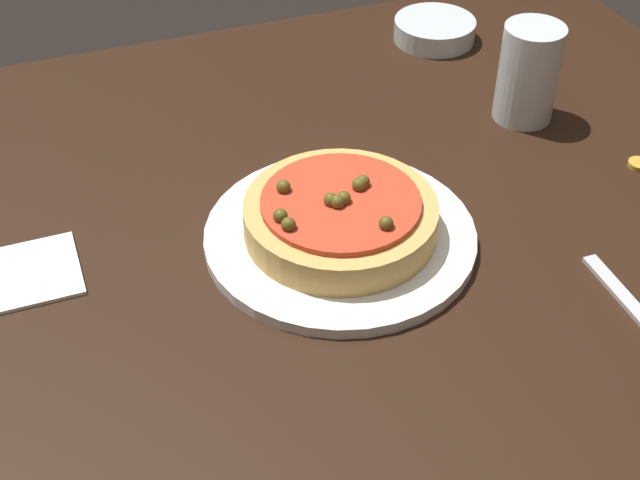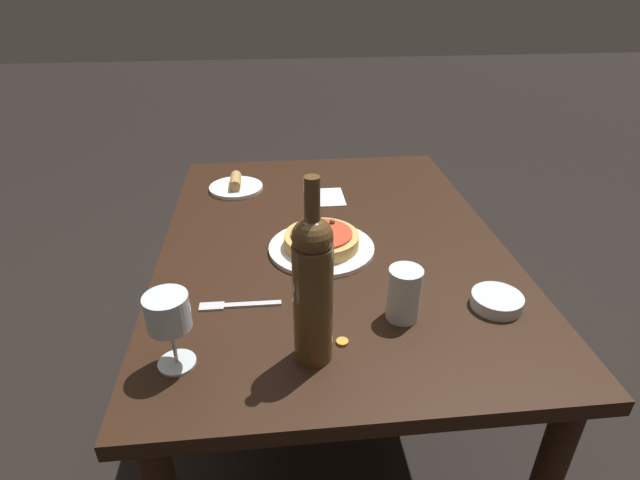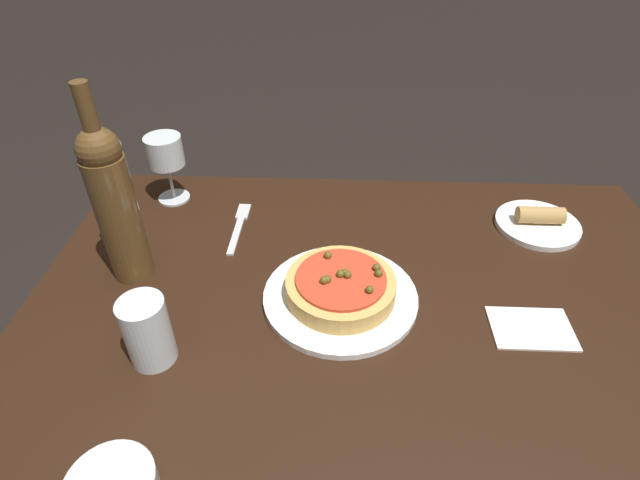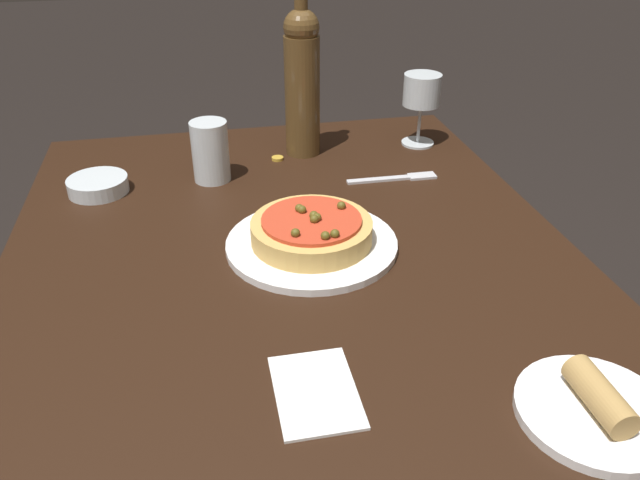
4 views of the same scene
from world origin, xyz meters
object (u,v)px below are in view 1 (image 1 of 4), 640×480
dinner_plate (340,236)px  pizza (340,216)px  side_bowl (435,30)px  bottle_cap (639,164)px  dining_table (282,299)px  water_cup (528,73)px

dinner_plate → pizza: (0.00, 0.00, 0.03)m
side_bowl → bottle_cap: 0.35m
side_bowl → bottle_cap: side_bowl is taller
dining_table → bottle_cap: 0.42m
dinner_plate → bottle_cap: dinner_plate is taller
side_bowl → water_cup: bearing=93.7°
bottle_cap → dinner_plate: bearing=0.5°
pizza → water_cup: bearing=-154.2°
dinner_plate → water_cup: 0.32m
dining_table → side_bowl: 0.46m
water_cup → side_bowl: size_ratio=1.06×
water_cup → dining_table: bearing=17.3°
side_bowl → dinner_plate: bearing=51.9°
dinner_plate → pizza: bearing=19.1°
dining_table → water_cup: (-0.34, -0.11, 0.15)m
pizza → water_cup: 0.32m
water_cup → side_bowl: water_cup is taller
dining_table → bottle_cap: bottle_cap is taller
dining_table → bottle_cap: size_ratio=50.33×
dinner_plate → pizza: pizza is taller
dining_table → bottle_cap: bearing=175.8°
dinner_plate → side_bowl: 0.44m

